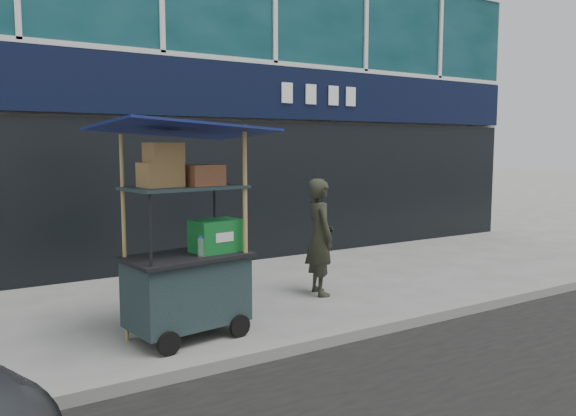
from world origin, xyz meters
TOP-DOWN VIEW (x-y plane):
  - ground at (0.00, 0.00)m, footprint 80.00×80.00m
  - curb at (0.00, -0.20)m, footprint 80.00×0.18m
  - vendor_cart at (-0.89, 0.77)m, footprint 1.81×1.39m
  - vendor_man at (1.24, 1.43)m, footprint 0.50×0.64m

SIDE VIEW (x-z plane):
  - ground at x=0.00m, z-range 0.00..0.00m
  - curb at x=0.00m, z-range 0.00..0.12m
  - vendor_man at x=1.24m, z-range 0.00..1.56m
  - vendor_cart at x=-0.89m, z-range -0.33..1.91m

